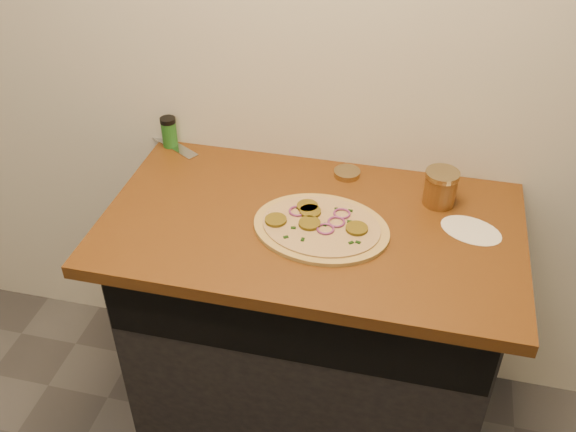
% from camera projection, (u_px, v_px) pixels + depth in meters
% --- Properties ---
extents(cabinet, '(1.10, 0.60, 0.86)m').
position_uv_depth(cabinet, '(310.00, 326.00, 2.15)').
color(cabinet, black).
rests_on(cabinet, ground).
extents(countertop, '(1.20, 0.70, 0.04)m').
position_uv_depth(countertop, '(312.00, 226.00, 1.85)').
color(countertop, brown).
rests_on(countertop, cabinet).
extents(pizza, '(0.43, 0.43, 0.03)m').
position_uv_depth(pizza, '(321.00, 226.00, 1.80)').
color(pizza, tan).
rests_on(pizza, countertop).
extents(chefs_knife, '(0.28, 0.19, 0.02)m').
position_uv_depth(chefs_knife, '(161.00, 137.00, 2.21)').
color(chefs_knife, '#B7BAC1').
rests_on(chefs_knife, countertop).
extents(mason_jar_lid, '(0.09, 0.09, 0.02)m').
position_uv_depth(mason_jar_lid, '(347.00, 173.00, 2.02)').
color(mason_jar_lid, '#A08B5D').
rests_on(mason_jar_lid, countertop).
extents(salsa_jar, '(0.10, 0.10, 0.11)m').
position_uv_depth(salsa_jar, '(440.00, 187.00, 1.88)').
color(salsa_jar, '#A41310').
rests_on(salsa_jar, countertop).
extents(spice_shaker, '(0.05, 0.05, 0.10)m').
position_uv_depth(spice_shaker, '(169.00, 132.00, 2.14)').
color(spice_shaker, '#226720').
rests_on(spice_shaker, countertop).
extents(flour_spill, '(0.23, 0.23, 0.00)m').
position_uv_depth(flour_spill, '(471.00, 230.00, 1.80)').
color(flour_spill, silver).
rests_on(flour_spill, countertop).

